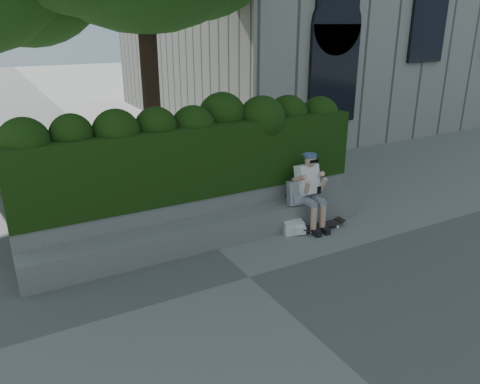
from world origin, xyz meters
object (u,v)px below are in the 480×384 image
person (309,188)px  backpack_ground (293,227)px  skateboard (322,226)px  backpack_plaid (296,193)px

person → backpack_ground: bearing=-164.1°
skateboard → backpack_plaid: 0.77m
person → backpack_plaid: bearing=159.8°
backpack_ground → skateboard: bearing=4.1°
person → skateboard: 0.74m
skateboard → backpack_ground: (-0.55, 0.12, 0.04)m
person → backpack_ground: size_ratio=3.97×
person → backpack_ground: 0.76m
skateboard → backpack_ground: 0.57m
person → skateboard: person is taller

